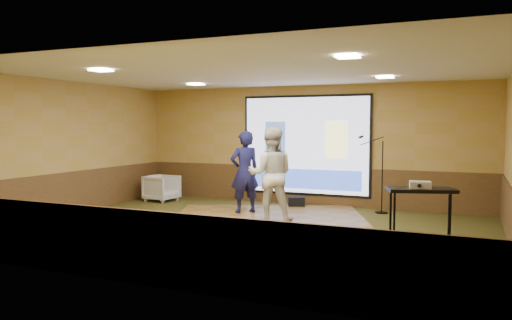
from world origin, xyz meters
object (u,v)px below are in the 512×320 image
at_px(dance_floor, 269,217).
at_px(mic_stand, 379,192).
at_px(player_right, 271,175).
at_px(projector_screen, 305,146).
at_px(av_table, 421,207).
at_px(player_left, 245,172).
at_px(projector, 420,185).
at_px(duffel_bag, 296,202).
at_px(banquet_chair, 162,188).

relative_size(dance_floor, mic_stand, 2.28).
height_order(dance_floor, player_right, player_right).
height_order(projector_screen, dance_floor, projector_screen).
relative_size(projector_screen, player_right, 1.71).
distance_m(projector_screen, player_right, 2.63).
bearing_deg(av_table, projector_screen, 128.00).
relative_size(player_left, player_right, 0.95).
bearing_deg(projector, dance_floor, 139.40).
height_order(projector, duffel_bag, projector).
height_order(av_table, projector, projector).
relative_size(av_table, projector, 3.34).
bearing_deg(player_right, banquet_chair, -43.68).
relative_size(player_left, duffel_bag, 4.66).
bearing_deg(player_right, duffel_bag, -106.08).
relative_size(dance_floor, player_right, 2.08).
bearing_deg(banquet_chair, dance_floor, -99.81).
height_order(av_table, duffel_bag, av_table).
relative_size(player_right, duffel_bag, 4.89).
relative_size(player_left, projector, 5.90).
relative_size(dance_floor, player_left, 2.19).
distance_m(mic_stand, banquet_chair, 5.60).
xyz_separation_m(dance_floor, player_left, (-0.69, 0.22, 0.94)).
distance_m(projector, duffel_bag, 4.92).
xyz_separation_m(projector, duffel_bag, (-3.21, 3.59, -0.98)).
bearing_deg(av_table, banquet_chair, 155.82).
relative_size(projector, banquet_chair, 0.41).
distance_m(player_left, mic_stand, 3.12).
bearing_deg(av_table, player_left, 151.03).
xyz_separation_m(player_left, duffel_bag, (0.78, 1.35, -0.83)).
relative_size(dance_floor, duffel_bag, 10.20).
xyz_separation_m(projector_screen, player_right, (0.10, -2.59, -0.47)).
distance_m(dance_floor, player_left, 1.18).
distance_m(av_table, banquet_chair, 7.46).
bearing_deg(projector_screen, duffel_bag, -97.61).
height_order(projector_screen, mic_stand, projector_screen).
relative_size(dance_floor, banquet_chair, 5.35).
distance_m(projector_screen, banquet_chair, 3.94).
bearing_deg(banquet_chair, projector, -107.35).
bearing_deg(projector_screen, mic_stand, -14.47).
height_order(player_left, banquet_chair, player_left).
relative_size(player_right, mic_stand, 1.09).
xyz_separation_m(av_table, banquet_chair, (-6.79, 3.05, -0.40)).
distance_m(player_left, duffel_bag, 1.76).
xyz_separation_m(player_left, banquet_chair, (-2.80, 0.84, -0.61)).
bearing_deg(duffel_bag, projector, -48.24).
xyz_separation_m(mic_stand, duffel_bag, (-2.00, 0.02, -0.37)).
relative_size(player_left, banquet_chair, 2.44).
xyz_separation_m(mic_stand, banquet_chair, (-5.58, -0.49, -0.15)).
relative_size(dance_floor, av_table, 3.87).
xyz_separation_m(av_table, mic_stand, (-1.21, 3.54, -0.26)).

